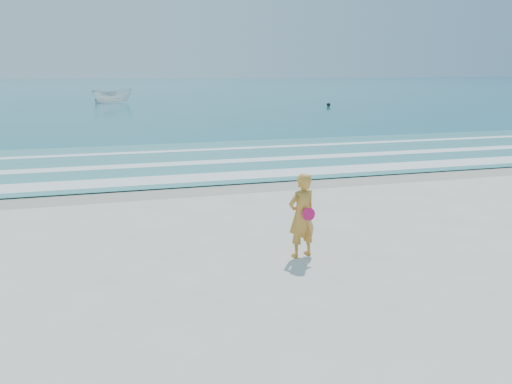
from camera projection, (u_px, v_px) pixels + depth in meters
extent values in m
plane|color=silver|center=(283.00, 311.00, 8.08)|extent=(400.00, 400.00, 0.00)
cube|color=#B2A893|center=(196.00, 188.00, 16.49)|extent=(400.00, 2.40, 0.00)
cube|color=#19727F|center=(125.00, 87.00, 106.19)|extent=(400.00, 190.00, 0.04)
cube|color=#59B7AD|center=(177.00, 160.00, 21.15)|extent=(400.00, 10.00, 0.01)
cube|color=white|center=(190.00, 178.00, 17.69)|extent=(400.00, 1.40, 0.01)
cube|color=white|center=(180.00, 164.00, 20.40)|extent=(400.00, 0.90, 0.01)
cube|color=white|center=(171.00, 151.00, 23.49)|extent=(400.00, 0.60, 0.01)
imported|color=white|center=(112.00, 96.00, 56.26)|extent=(4.46, 1.92, 1.68)
sphere|color=black|center=(328.00, 105.00, 51.21)|extent=(0.40, 0.40, 0.40)
imported|color=#CA852F|center=(302.00, 216.00, 10.26)|extent=(0.74, 0.59, 1.77)
cylinder|color=#DE1357|center=(309.00, 214.00, 10.10)|extent=(0.27, 0.08, 0.27)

